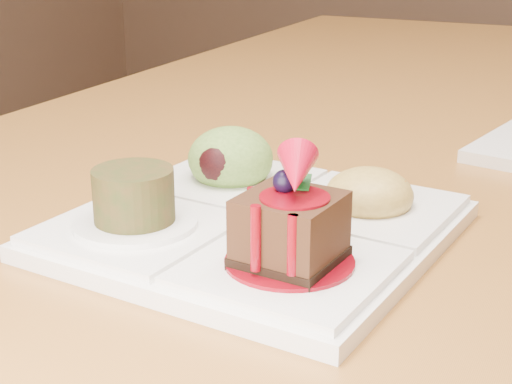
% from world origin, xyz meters
% --- Properties ---
extents(dining_table, '(1.00, 1.80, 0.75)m').
position_xyz_m(dining_table, '(0.00, 0.00, 0.68)').
color(dining_table, '#966226').
rests_on(dining_table, ground).
extents(sampler_plate, '(0.27, 0.27, 0.10)m').
position_xyz_m(sampler_plate, '(-0.08, -0.34, 0.77)').
color(sampler_plate, white).
rests_on(sampler_plate, dining_table).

